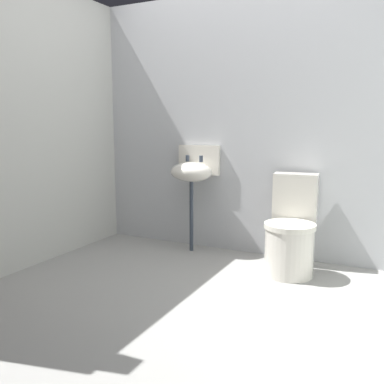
{
  "coord_description": "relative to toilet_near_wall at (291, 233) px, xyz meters",
  "views": [
    {
      "loc": [
        1.35,
        -2.4,
        1.19
      ],
      "look_at": [
        0.0,
        0.32,
        0.7
      ],
      "focal_mm": 39.66,
      "sensor_mm": 36.0,
      "label": 1
    }
  ],
  "objects": [
    {
      "name": "sink",
      "position": [
        -0.98,
        0.19,
        0.43
      ],
      "size": [
        0.42,
        0.35,
        0.99
      ],
      "color": "#303946",
      "rests_on": "ground"
    },
    {
      "name": "wall_left",
      "position": [
        -2.03,
        -0.82,
        0.85
      ],
      "size": [
        0.1,
        2.74,
        2.35
      ],
      "primitive_type": "cube",
      "color": "#B6B7B0",
      "rests_on": "ground"
    },
    {
      "name": "toilet_near_wall",
      "position": [
        0.0,
        0.0,
        0.0
      ],
      "size": [
        0.44,
        0.63,
        0.78
      ],
      "rotation": [
        0.0,
        0.0,
        3.25
      ],
      "color": "silver",
      "rests_on": "ground"
    },
    {
      "name": "ground_plane",
      "position": [
        -0.59,
        -0.92,
        -0.36
      ],
      "size": [
        3.18,
        2.94,
        0.08
      ],
      "primitive_type": "cube",
      "color": "gray"
    },
    {
      "name": "wall_back",
      "position": [
        -0.59,
        0.4,
        0.85
      ],
      "size": [
        3.18,
        0.1,
        2.35
      ],
      "primitive_type": "cube",
      "color": "#AFB1B5",
      "rests_on": "ground"
    }
  ]
}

